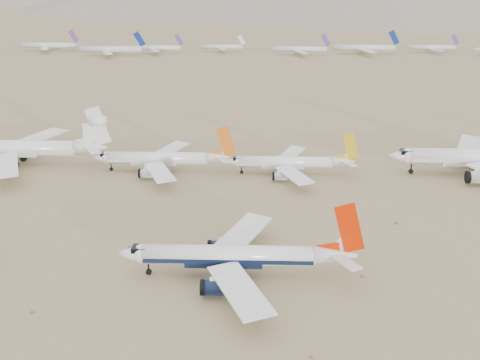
{
  "coord_description": "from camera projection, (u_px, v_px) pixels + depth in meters",
  "views": [
    {
      "loc": [
        0.84,
        -117.37,
        66.44
      ],
      "look_at": [
        -4.28,
        44.51,
        7.0
      ],
      "focal_mm": 45.0,
      "sensor_mm": 36.0,
      "label": 1
    }
  ],
  "objects": [
    {
      "name": "row2_orange_tail",
      "position": [
        163.0,
        159.0,
        199.22
      ],
      "size": [
        44.76,
        43.79,
        15.97
      ],
      "color": "white",
      "rests_on": "ground"
    },
    {
      "name": "row2_white_trijet",
      "position": [
        22.0,
        148.0,
        205.37
      ],
      "size": [
        58.74,
        57.41,
        20.82
      ],
      "color": "white",
      "rests_on": "ground"
    },
    {
      "name": "distant_storage_row",
      "position": [
        250.0,
        48.0,
        449.68
      ],
      "size": [
        515.79,
        64.32,
        15.44
      ],
      "color": "silver",
      "rests_on": "ground"
    },
    {
      "name": "desert_scrub",
      "position": [
        87.0,
        341.0,
        110.88
      ],
      "size": [
        206.06,
        121.67,
        0.63
      ],
      "color": "brown",
      "rests_on": "ground"
    },
    {
      "name": "row2_gold_tail",
      "position": [
        291.0,
        162.0,
        196.73
      ],
      "size": [
        40.96,
        40.06,
        14.59
      ],
      "color": "white",
      "rests_on": "ground"
    },
    {
      "name": "main_airliner",
      "position": [
        239.0,
        256.0,
        132.66
      ],
      "size": [
        51.11,
        49.92,
        18.04
      ],
      "color": "white",
      "rests_on": "ground"
    },
    {
      "name": "ground",
      "position": [
        253.0,
        279.0,
        133.05
      ],
      "size": [
        7000.0,
        7000.0,
        0.0
      ],
      "primitive_type": "plane",
      "color": "olive",
      "rests_on": "ground"
    }
  ]
}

